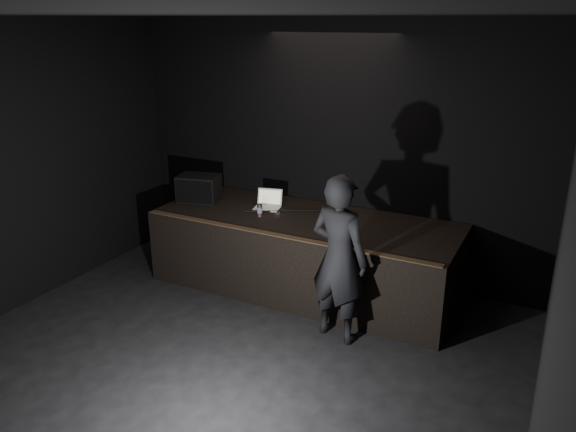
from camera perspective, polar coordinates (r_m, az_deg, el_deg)
The scene contains 11 objects.
ground at distance 5.77m, azimuth -10.76°, elevation -17.98°, with size 7.00×7.00×0.00m, color black.
room_walls at distance 4.83m, azimuth -12.25°, elevation 1.52°, with size 6.10×7.10×3.52m.
stage_riser at distance 7.53m, azimuth 1.71°, elevation -3.80°, with size 4.00×1.50×1.00m, color black.
riser_lip at distance 6.75m, azimuth -0.85°, elevation -1.98°, with size 3.92×0.10×0.01m, color brown.
stage_monitor at distance 8.09m, azimuth -9.06°, elevation 2.80°, with size 0.64×0.54×0.38m.
cable at distance 7.59m, azimuth -0.64°, elevation 0.51°, with size 0.02×0.02×1.03m, color black.
laptop at distance 7.75m, azimuth -2.01°, elevation 1.33°, with size 0.41×0.38×0.24m.
beer_can at distance 7.39m, azimuth -2.89°, elevation 0.58°, with size 0.07×0.07×0.17m.
plastic_cup at distance 7.30m, azimuth -1.13°, elevation 0.11°, with size 0.09×0.09×0.11m, color white.
wii_remote at distance 6.67m, azimuth 4.44°, elevation -2.25°, with size 0.03×0.15×0.03m, color white.
person at distance 6.23m, azimuth 5.21°, elevation -4.35°, with size 0.71×0.46×1.93m, color black.
Camera 1 is at (2.96, -3.52, 3.47)m, focal length 35.00 mm.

